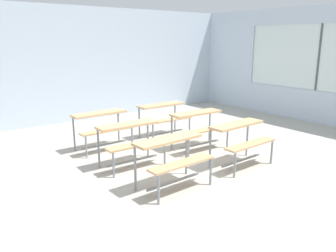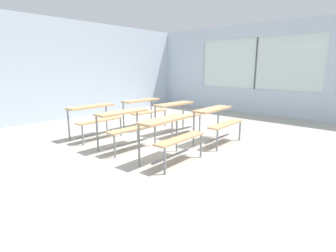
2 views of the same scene
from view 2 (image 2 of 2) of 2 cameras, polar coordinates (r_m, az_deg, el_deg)
name	(u,v)px [view 2 (image 2 of 2)]	position (r m, az deg, el deg)	size (l,w,h in m)	color
ground	(170,149)	(5.29, 0.53, -5.12)	(10.00, 9.00, 0.05)	#ADA89E
wall_back	(57,70)	(8.68, -22.96, 11.13)	(10.00, 0.12, 3.00)	silver
wall_right	(274,72)	(9.35, 22.15, 10.92)	(0.12, 9.00, 3.00)	silver
desk_bench_r0c0	(170,130)	(4.42, 0.51, -0.78)	(1.12, 0.63, 0.74)	tan
desk_bench_r0c1	(217,117)	(5.62, 10.64, 1.92)	(1.12, 0.62, 0.74)	tan
desk_bench_r1c0	(126,121)	(5.21, -9.17, 1.14)	(1.12, 0.62, 0.74)	tan
desk_bench_r1c1	(177,111)	(6.31, 2.06, 3.32)	(1.13, 0.64, 0.74)	tan
desk_bench_r2c0	(94,114)	(6.14, -15.76, 2.57)	(1.10, 0.60, 0.74)	tan
desk_bench_r2c1	(144,107)	(7.03, -5.25, 4.25)	(1.11, 0.61, 0.74)	tan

